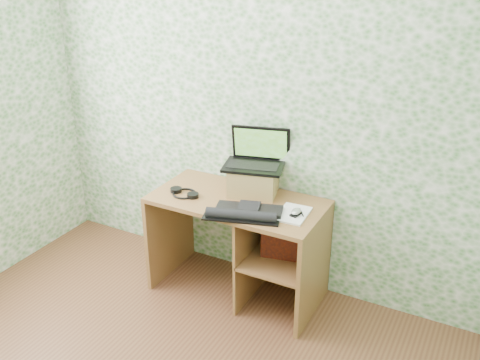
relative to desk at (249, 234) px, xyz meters
The scene contains 10 objects.
wall_back 0.87m from the desk, 105.57° to the left, with size 3.50×3.50×0.00m, color silver.
desk is the anchor object (origin of this frame).
riser 0.38m from the desk, 103.65° to the left, with size 0.32×0.27×0.19m, color #9D7B46.
laptop 0.55m from the desk, 99.98° to the left, with size 0.47×0.38×0.27m.
keyboard 0.37m from the desk, 69.66° to the right, with size 0.50×0.38×0.07m.
headphones 0.54m from the desk, 163.48° to the right, with size 0.24×0.19×0.03m.
notepad 0.45m from the desk, ahead, with size 0.19×0.27×0.01m, color white.
mouse 0.48m from the desk, 11.06° to the right, with size 0.06×0.09×0.03m, color silver.
pen 0.49m from the desk, ahead, with size 0.01×0.01×0.11m, color black.
red_box 0.28m from the desk, ahead, with size 0.28×0.09×0.33m, color maroon.
Camera 1 is at (1.55, -1.47, 2.38)m, focal length 40.00 mm.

